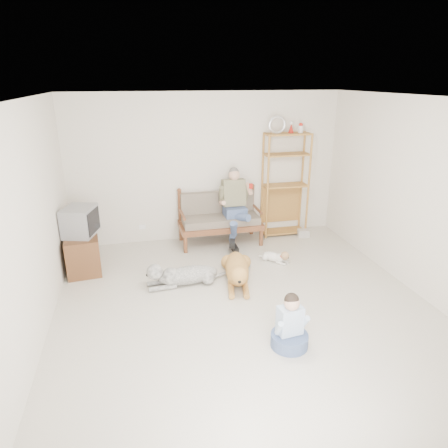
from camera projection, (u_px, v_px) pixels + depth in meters
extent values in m
plane|color=beige|center=(247.00, 311.00, 5.29)|extent=(5.50, 5.50, 0.00)
plane|color=silver|center=(252.00, 99.00, 4.36)|extent=(5.50, 5.50, 0.00)
plane|color=beige|center=(207.00, 168.00, 7.34)|extent=(5.00, 0.00, 5.00)
plane|color=beige|center=(384.00, 365.00, 2.31)|extent=(5.00, 0.00, 5.00)
plane|color=beige|center=(27.00, 232.00, 4.30)|extent=(0.00, 5.50, 5.50)
plane|color=beige|center=(428.00, 202.00, 5.36)|extent=(0.00, 5.50, 5.50)
cube|color=brown|center=(220.00, 225.00, 7.37)|extent=(1.51, 0.71, 0.10)
cube|color=#746858|center=(220.00, 219.00, 7.33)|extent=(1.38, 0.61, 0.13)
cube|color=#746858|center=(217.00, 203.00, 7.47)|extent=(1.38, 0.13, 0.45)
cylinder|color=brown|center=(217.00, 192.00, 7.46)|extent=(1.40, 0.06, 0.05)
cylinder|color=brown|center=(185.00, 245.00, 7.02)|extent=(0.07, 0.07, 0.30)
cylinder|color=brown|center=(180.00, 216.00, 7.46)|extent=(0.07, 0.07, 0.95)
cylinder|color=brown|center=(261.00, 238.00, 7.32)|extent=(0.07, 0.07, 0.30)
cylinder|color=brown|center=(252.00, 211.00, 7.75)|extent=(0.07, 0.07, 0.95)
cube|color=#485584|center=(235.00, 212.00, 7.30)|extent=(0.39, 0.37, 0.19)
cube|color=#747151|center=(234.00, 193.00, 7.27)|extent=(0.40, 0.28, 0.51)
sphere|color=tan|center=(234.00, 175.00, 7.12)|extent=(0.20, 0.20, 0.20)
sphere|color=#5E5853|center=(234.00, 172.00, 7.13)|extent=(0.18, 0.18, 0.18)
cylinder|color=#AF1C12|center=(251.00, 186.00, 7.07)|extent=(0.07, 0.07, 0.09)
cube|color=#BC8C3B|center=(288.00, 134.00, 7.26)|extent=(0.84, 0.34, 0.03)
torus|color=silver|center=(277.00, 125.00, 7.16)|extent=(0.33, 0.05, 0.33)
cone|color=#AF1C12|center=(291.00, 129.00, 7.24)|extent=(0.11, 0.11, 0.18)
cylinder|color=#BC8C3B|center=(268.00, 189.00, 7.36)|extent=(0.04, 0.04, 1.97)
cylinder|color=#BC8C3B|center=(262.00, 184.00, 7.66)|extent=(0.04, 0.04, 1.97)
cylinder|color=#BC8C3B|center=(309.00, 186.00, 7.53)|extent=(0.04, 0.04, 1.97)
cylinder|color=#BC8C3B|center=(302.00, 182.00, 7.83)|extent=(0.04, 0.04, 1.97)
cube|color=beige|center=(303.00, 233.00, 7.76)|extent=(0.24, 0.19, 0.14)
cube|color=brown|center=(83.00, 251.00, 6.39)|extent=(0.59, 0.95, 0.60)
cube|color=brown|center=(65.00, 258.00, 6.14)|extent=(0.06, 0.40, 0.50)
cube|color=brown|center=(69.00, 247.00, 6.54)|extent=(0.06, 0.40, 0.50)
cube|color=gray|center=(80.00, 221.00, 6.18)|extent=(0.56, 0.63, 0.45)
cube|color=black|center=(93.00, 221.00, 6.17)|extent=(0.15, 0.44, 0.36)
cube|color=white|center=(142.00, 227.00, 7.43)|extent=(0.12, 0.02, 0.08)
ellipsoid|color=#C98545|center=(237.00, 268.00, 6.14)|extent=(0.55, 1.06, 0.32)
sphere|color=#C98545|center=(238.00, 276.00, 5.85)|extent=(0.32, 0.32, 0.32)
sphere|color=#C98545|center=(239.00, 276.00, 5.57)|extent=(0.25, 0.25, 0.25)
ellipsoid|color=#C98545|center=(240.00, 281.00, 5.48)|extent=(0.14, 0.20, 0.10)
cylinder|color=#C98545|center=(235.00, 260.00, 6.65)|extent=(0.11, 0.40, 0.05)
ellipsoid|color=#C98545|center=(233.00, 275.00, 5.59)|extent=(0.07, 0.09, 0.12)
ellipsoid|color=#C98545|center=(245.00, 275.00, 5.60)|extent=(0.07, 0.09, 0.12)
ellipsoid|color=silver|center=(188.00, 275.00, 5.97)|extent=(0.93, 0.39, 0.27)
sphere|color=silver|center=(170.00, 277.00, 5.88)|extent=(0.27, 0.27, 0.27)
sphere|color=silver|center=(155.00, 272.00, 5.77)|extent=(0.23, 0.23, 0.23)
ellipsoid|color=silver|center=(147.00, 274.00, 5.75)|extent=(0.18, 0.12, 0.09)
cylinder|color=silver|center=(217.00, 276.00, 6.13)|extent=(0.35, 0.19, 0.04)
ellipsoid|color=silver|center=(155.00, 269.00, 5.85)|extent=(0.08, 0.06, 0.12)
ellipsoid|color=silver|center=(157.00, 274.00, 5.71)|extent=(0.08, 0.06, 0.12)
ellipsoid|color=silver|center=(273.00, 257.00, 6.72)|extent=(0.38, 0.41, 0.15)
sphere|color=silver|center=(279.00, 258.00, 6.65)|extent=(0.15, 0.15, 0.15)
sphere|color=#A87E54|center=(285.00, 256.00, 6.58)|extent=(0.14, 0.14, 0.14)
ellipsoid|color=#A87E54|center=(288.00, 257.00, 6.55)|extent=(0.11, 0.11, 0.05)
cylinder|color=silver|center=(263.00, 256.00, 6.84)|extent=(0.15, 0.10, 0.02)
cone|color=#A87E54|center=(283.00, 254.00, 6.53)|extent=(0.04, 0.04, 0.05)
cone|color=#A87E54|center=(286.00, 252.00, 6.61)|extent=(0.04, 0.04, 0.05)
torus|color=#AF1C12|center=(284.00, 256.00, 6.59)|extent=(0.13, 0.13, 0.02)
cylinder|color=#485584|center=(289.00, 340.00, 4.59)|extent=(0.43, 0.43, 0.16)
cube|color=silver|center=(290.00, 320.00, 4.52)|extent=(0.29, 0.21, 0.33)
sphere|color=tan|center=(292.00, 303.00, 4.42)|extent=(0.18, 0.18, 0.18)
sphere|color=black|center=(292.00, 300.00, 4.42)|extent=(0.17, 0.17, 0.17)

